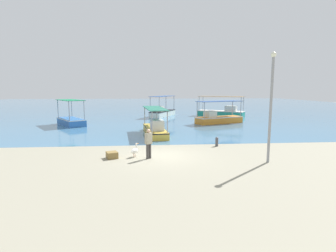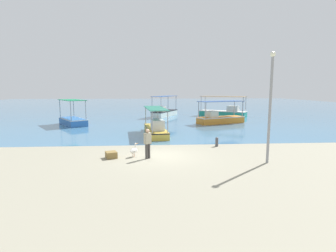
# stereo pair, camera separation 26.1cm
# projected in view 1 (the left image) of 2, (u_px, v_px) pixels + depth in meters

# --- Properties ---
(ground) EXTENTS (120.00, 120.00, 0.00)m
(ground) POSITION_uv_depth(u_px,v_px,m) (161.00, 156.00, 15.44)
(ground) COLOR gray
(harbor_water) EXTENTS (110.00, 90.00, 0.00)m
(harbor_water) POSITION_uv_depth(u_px,v_px,m) (150.00, 105.00, 62.81)
(harbor_water) COLOR teal
(harbor_water) RESTS_ON ground
(fishing_boat_outer) EXTENTS (4.20, 6.32, 2.91)m
(fishing_boat_outer) POSITION_uv_depth(u_px,v_px,m) (163.00, 112.00, 37.78)
(fishing_boat_outer) COLOR white
(fishing_boat_outer) RESTS_ON harbor_water
(fishing_boat_far_left) EXTENTS (2.14, 6.26, 2.30)m
(fishing_boat_far_left) POSITION_uv_depth(u_px,v_px,m) (155.00, 128.00, 22.46)
(fishing_boat_far_left) COLOR gold
(fishing_boat_far_left) RESTS_ON harbor_water
(fishing_boat_center) EXTENTS (4.05, 4.93, 2.75)m
(fishing_boat_center) POSITION_uv_depth(u_px,v_px,m) (71.00, 120.00, 28.51)
(fishing_boat_center) COLOR #3069B3
(fishing_boat_center) RESTS_ON harbor_water
(fishing_boat_near_left) EXTENTS (5.84, 3.65, 2.55)m
(fishing_boat_near_left) POSITION_uv_depth(u_px,v_px,m) (218.00, 118.00, 30.13)
(fishing_boat_near_left) COLOR orange
(fishing_boat_near_left) RESTS_ON harbor_water
(fishing_boat_near_right) EXTENTS (6.71, 5.21, 2.87)m
(fishing_boat_near_right) POSITION_uv_depth(u_px,v_px,m) (222.00, 112.00, 38.26)
(fishing_boat_near_right) COLOR teal
(fishing_boat_near_right) RESTS_ON harbor_water
(pelican) EXTENTS (0.57, 0.71, 0.80)m
(pelican) POSITION_uv_depth(u_px,v_px,m) (135.00, 151.00, 15.15)
(pelican) COLOR #E0997A
(pelican) RESTS_ON ground
(lamp_post) EXTENTS (0.28, 0.28, 5.79)m
(lamp_post) POSITION_uv_depth(u_px,v_px,m) (271.00, 102.00, 13.62)
(lamp_post) COLOR gray
(lamp_post) RESTS_ON ground
(mooring_bollard) EXTENTS (0.21, 0.21, 0.64)m
(mooring_bollard) POSITION_uv_depth(u_px,v_px,m) (217.00, 141.00, 18.00)
(mooring_bollard) COLOR #47474C
(mooring_bollard) RESTS_ON ground
(fisherman_standing) EXTENTS (0.44, 0.44, 1.69)m
(fisherman_standing) POSITION_uv_depth(u_px,v_px,m) (149.00, 143.00, 14.71)
(fisherman_standing) COLOR #433F3D
(fisherman_standing) RESTS_ON ground
(cargo_crate) EXTENTS (0.77, 0.78, 0.37)m
(cargo_crate) POSITION_uv_depth(u_px,v_px,m) (112.00, 155.00, 14.89)
(cargo_crate) COLOR olive
(cargo_crate) RESTS_ON ground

